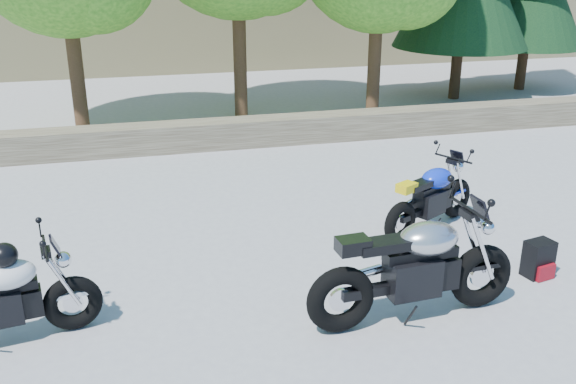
# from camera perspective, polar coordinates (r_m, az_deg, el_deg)

# --- Properties ---
(ground) EXTENTS (90.00, 90.00, 0.00)m
(ground) POSITION_cam_1_polar(r_m,az_deg,el_deg) (7.03, 0.40, -8.71)
(ground) COLOR gray
(ground) RESTS_ON ground
(stone_wall) EXTENTS (22.00, 0.55, 0.50)m
(stone_wall) POSITION_cam_1_polar(r_m,az_deg,el_deg) (11.96, -6.19, 5.15)
(stone_wall) COLOR #4E4534
(stone_wall) RESTS_ON ground
(silver_bike) EXTENTS (2.23, 0.71, 1.12)m
(silver_bike) POSITION_cam_1_polar(r_m,az_deg,el_deg) (6.41, 11.30, -6.71)
(silver_bike) COLOR black
(silver_bike) RESTS_ON ground
(blue_bike) EXTENTS (1.62, 0.97, 0.89)m
(blue_bike) POSITION_cam_1_polar(r_m,az_deg,el_deg) (8.51, 12.60, -0.53)
(blue_bike) COLOR black
(blue_bike) RESTS_ON ground
(backpack) EXTENTS (0.35, 0.32, 0.42)m
(backpack) POSITION_cam_1_polar(r_m,az_deg,el_deg) (7.75, 21.40, -5.60)
(backpack) COLOR black
(backpack) RESTS_ON ground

